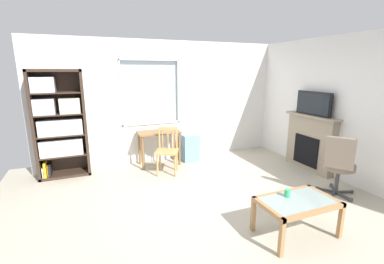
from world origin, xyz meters
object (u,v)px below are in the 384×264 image
at_px(office_chair, 339,163).
at_px(sippy_cup, 287,193).
at_px(fireplace, 310,142).
at_px(tv, 314,103).
at_px(bookshelf, 59,124).
at_px(wooden_chair, 167,150).
at_px(coffee_table, 297,205).
at_px(desk_under_window, 159,137).
at_px(plastic_drawer_unit, 189,147).

bearing_deg(office_chair, sippy_cup, -163.01).
xyz_separation_m(fireplace, tv, (-0.02, 0.00, 0.78)).
relative_size(bookshelf, tv, 2.45).
height_order(wooden_chair, tv, tv).
height_order(coffee_table, sippy_cup, sippy_cup).
bearing_deg(bookshelf, coffee_table, -48.66).
distance_m(coffee_table, sippy_cup, 0.18).
relative_size(desk_under_window, wooden_chair, 0.98).
bearing_deg(bookshelf, sippy_cup, -48.08).
relative_size(plastic_drawer_unit, coffee_table, 0.64).
bearing_deg(desk_under_window, bookshelf, 176.70).
bearing_deg(desk_under_window, fireplace, -26.51).
bearing_deg(coffee_table, bookshelf, 131.34).
distance_m(desk_under_window, tv, 3.16).
xyz_separation_m(bookshelf, sippy_cup, (2.70, -3.01, -0.51)).
relative_size(desk_under_window, office_chair, 0.88).
bearing_deg(office_chair, desk_under_window, 132.11).
xyz_separation_m(bookshelf, wooden_chair, (1.88, -0.62, -0.55)).
relative_size(bookshelf, wooden_chair, 2.22).
distance_m(office_chair, sippy_cup, 1.46).
bearing_deg(tv, bookshelf, 162.13).
bearing_deg(fireplace, tv, 180.00).
distance_m(wooden_chair, fireplace, 2.87).
bearing_deg(office_chair, bookshelf, 147.78).
relative_size(plastic_drawer_unit, office_chair, 0.59).
bearing_deg(office_chair, plastic_drawer_unit, 121.27).
bearing_deg(fireplace, desk_under_window, 153.49).
xyz_separation_m(desk_under_window, coffee_table, (0.90, -3.03, -0.22)).
relative_size(wooden_chair, plastic_drawer_unit, 1.52).
distance_m(plastic_drawer_unit, fireplace, 2.52).
distance_m(desk_under_window, wooden_chair, 0.54).
distance_m(plastic_drawer_unit, office_chair, 2.97).
relative_size(bookshelf, desk_under_window, 2.27).
height_order(plastic_drawer_unit, tv, tv).
bearing_deg(coffee_table, tv, 41.73).
distance_m(plastic_drawer_unit, coffee_table, 3.08).
distance_m(bookshelf, office_chair, 4.87).
height_order(fireplace, office_chair, fireplace).
xyz_separation_m(fireplace, office_chair, (-0.52, -1.10, -0.01)).
xyz_separation_m(plastic_drawer_unit, coffee_table, (0.19, -3.08, 0.09)).
height_order(wooden_chair, plastic_drawer_unit, wooden_chair).
height_order(wooden_chair, coffee_table, wooden_chair).
xyz_separation_m(bookshelf, desk_under_window, (1.86, -0.11, -0.42)).
xyz_separation_m(tv, sippy_cup, (-1.90, -1.52, -0.84)).
distance_m(wooden_chair, plastic_drawer_unit, 0.90).
relative_size(desk_under_window, sippy_cup, 9.77).
xyz_separation_m(desk_under_window, plastic_drawer_unit, (0.70, 0.05, -0.31)).
bearing_deg(fireplace, bookshelf, 162.19).
bearing_deg(wooden_chair, desk_under_window, 92.45).
distance_m(bookshelf, plastic_drawer_unit, 2.67).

